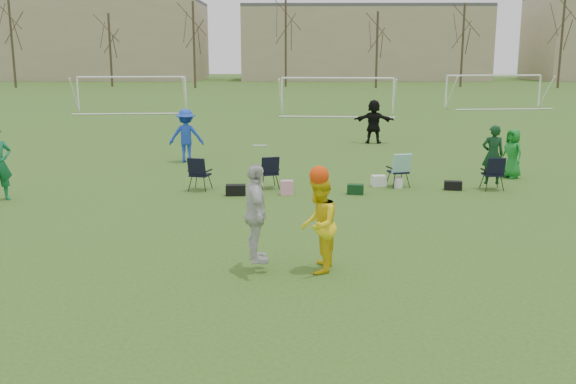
{
  "coord_description": "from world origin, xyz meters",
  "views": [
    {
      "loc": [
        1.28,
        -10.42,
        3.81
      ],
      "look_at": [
        1.14,
        1.63,
        1.25
      ],
      "focal_mm": 40.0,
      "sensor_mm": 36.0,
      "label": 1
    }
  ],
  "objects_px": {
    "fielder_green_far": "(512,153)",
    "goal_right": "(494,82)",
    "goal_mid": "(337,85)",
    "goal_left": "(132,84)",
    "fielder_blue": "(186,136)",
    "fielder_black": "(374,121)",
    "center_contest": "(290,219)"
  },
  "relations": [
    {
      "from": "goal_mid",
      "to": "fielder_green_far",
      "type": "bearing_deg",
      "value": -75.39
    },
    {
      "from": "goal_right",
      "to": "goal_mid",
      "type": "bearing_deg",
      "value": -161.43
    },
    {
      "from": "fielder_green_far",
      "to": "fielder_black",
      "type": "bearing_deg",
      "value": 173.07
    },
    {
      "from": "fielder_blue",
      "to": "goal_left",
      "type": "height_order",
      "value": "goal_left"
    },
    {
      "from": "fielder_blue",
      "to": "goal_right",
      "type": "xyz_separation_m",
      "value": [
        18.72,
        25.18,
        0.96
      ]
    },
    {
      "from": "goal_mid",
      "to": "goal_left",
      "type": "bearing_deg",
      "value": 175.87
    },
    {
      "from": "fielder_blue",
      "to": "center_contest",
      "type": "height_order",
      "value": "center_contest"
    },
    {
      "from": "fielder_green_far",
      "to": "goal_right",
      "type": "relative_size",
      "value": 0.21
    },
    {
      "from": "fielder_black",
      "to": "fielder_green_far",
      "type": "bearing_deg",
      "value": 121.35
    },
    {
      "from": "fielder_green_far",
      "to": "goal_left",
      "type": "xyz_separation_m",
      "value": [
        -18.16,
        24.21,
        1.14
      ]
    },
    {
      "from": "goal_left",
      "to": "goal_mid",
      "type": "bearing_deg",
      "value": -13.13
    },
    {
      "from": "fielder_green_far",
      "to": "goal_mid",
      "type": "relative_size",
      "value": 0.21
    },
    {
      "from": "fielder_blue",
      "to": "center_contest",
      "type": "bearing_deg",
      "value": 101.48
    },
    {
      "from": "fielder_green_far",
      "to": "goal_mid",
      "type": "bearing_deg",
      "value": 161.21
    },
    {
      "from": "fielder_blue",
      "to": "center_contest",
      "type": "xyz_separation_m",
      "value": [
        3.91,
        -12.19,
        0.02
      ]
    },
    {
      "from": "center_contest",
      "to": "fielder_green_far",
      "type": "bearing_deg",
      "value": 52.74
    },
    {
      "from": "fielder_green_far",
      "to": "center_contest",
      "type": "relative_size",
      "value": 0.68
    },
    {
      "from": "fielder_green_far",
      "to": "center_contest",
      "type": "distance_m",
      "value": 11.51
    },
    {
      "from": "fielder_green_far",
      "to": "goal_left",
      "type": "distance_m",
      "value": 30.29
    },
    {
      "from": "goal_mid",
      "to": "goal_right",
      "type": "xyz_separation_m",
      "value": [
        12.0,
        6.0,
        0.0
      ]
    },
    {
      "from": "fielder_black",
      "to": "center_contest",
      "type": "bearing_deg",
      "value": 87.39
    },
    {
      "from": "fielder_black",
      "to": "center_contest",
      "type": "xyz_separation_m",
      "value": [
        -3.55,
        -17.43,
        0.01
      ]
    },
    {
      "from": "goal_right",
      "to": "fielder_blue",
      "type": "bearing_deg",
      "value": -134.62
    },
    {
      "from": "fielder_green_far",
      "to": "fielder_black",
      "type": "relative_size",
      "value": 0.81
    },
    {
      "from": "fielder_blue",
      "to": "fielder_green_far",
      "type": "xyz_separation_m",
      "value": [
        10.88,
        -3.03,
        -0.18
      ]
    },
    {
      "from": "fielder_blue",
      "to": "goal_mid",
      "type": "distance_m",
      "value": 20.35
    },
    {
      "from": "goal_left",
      "to": "goal_mid",
      "type": "relative_size",
      "value": 1.0
    },
    {
      "from": "fielder_blue",
      "to": "center_contest",
      "type": "relative_size",
      "value": 0.83
    },
    {
      "from": "center_contest",
      "to": "goal_left",
      "type": "bearing_deg",
      "value": 108.54
    },
    {
      "from": "fielder_green_far",
      "to": "goal_left",
      "type": "bearing_deg",
      "value": -172.53
    },
    {
      "from": "fielder_blue",
      "to": "goal_mid",
      "type": "bearing_deg",
      "value": -115.61
    },
    {
      "from": "center_contest",
      "to": "goal_right",
      "type": "bearing_deg",
      "value": 68.39
    }
  ]
}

